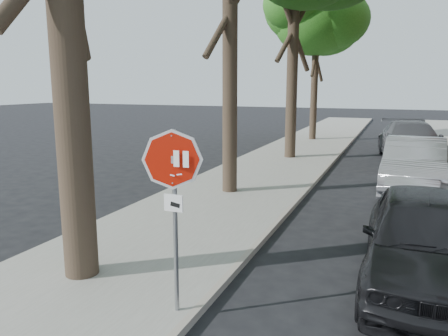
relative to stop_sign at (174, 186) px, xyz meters
The scene contains 8 objects.
ground 2.07m from the stop_sign, ahead, with size 120.00×120.00×0.00m, color black.
sidewalk_left 12.31m from the stop_sign, 98.51° to the left, with size 4.00×55.00×0.12m, color gray.
curb_left 12.17m from the stop_sign, 88.81° to the left, with size 0.12×55.00×0.13m, color #9E9384.
stop_sign is the anchor object (origin of this frame).
tree_far 21.88m from the stop_sign, 95.46° to the left, with size 5.29×4.91×9.33m.
car_a 4.28m from the stop_sign, 36.86° to the left, with size 1.90×4.73×1.61m, color black.
car_b 10.28m from the stop_sign, 71.16° to the left, with size 1.76×5.04×1.66m, color gray.
car_c 16.20m from the stop_sign, 78.22° to the left, with size 2.39×5.88×1.71m, color #4C4C51.
Camera 1 is at (2.08, -5.11, 3.30)m, focal length 35.00 mm.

